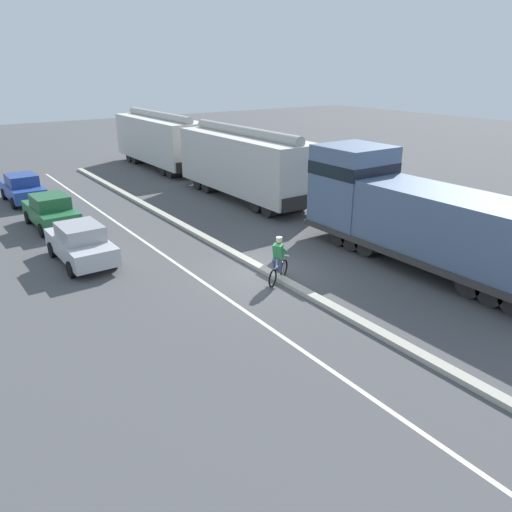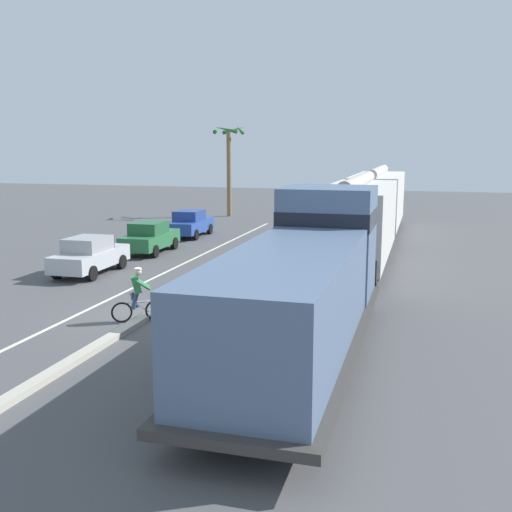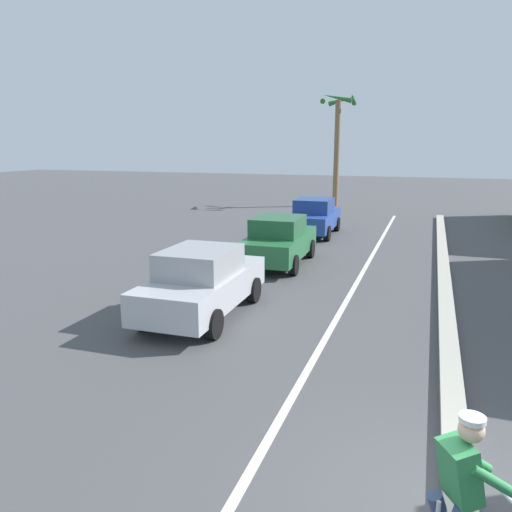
{
  "view_description": "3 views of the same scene",
  "coord_description": "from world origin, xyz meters",
  "px_view_note": "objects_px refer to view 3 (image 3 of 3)",
  "views": [
    {
      "loc": [
        -10.31,
        -14.09,
        7.47
      ],
      "look_at": [
        -0.72,
        -0.26,
        0.97
      ],
      "focal_mm": 35.0,
      "sensor_mm": 36.0,
      "label": 1
    },
    {
      "loc": [
        8.39,
        -17.31,
        5.43
      ],
      "look_at": [
        3.14,
        1.35,
        1.88
      ],
      "focal_mm": 42.0,
      "sensor_mm": 36.0,
      "label": 2
    },
    {
      "loc": [
        -0.54,
        -4.94,
        3.94
      ],
      "look_at": [
        -4.97,
        7.68,
        0.94
      ],
      "focal_mm": 35.0,
      "sensor_mm": 36.0,
      "label": 3
    }
  ],
  "objects_px": {
    "cyclist": "(459,510)",
    "palm_tree_near": "(338,129)",
    "parked_car_silver": "(202,282)",
    "parked_car_blue": "(314,217)",
    "parked_car_green": "(279,240)"
  },
  "relations": [
    {
      "from": "parked_car_blue",
      "to": "parked_car_green",
      "type": "bearing_deg",
      "value": -88.75
    },
    {
      "from": "parked_car_green",
      "to": "parked_car_blue",
      "type": "relative_size",
      "value": 1.0
    },
    {
      "from": "parked_car_silver",
      "to": "parked_car_blue",
      "type": "distance_m",
      "value": 11.38
    },
    {
      "from": "parked_car_silver",
      "to": "parked_car_blue",
      "type": "bearing_deg",
      "value": 89.62
    },
    {
      "from": "palm_tree_near",
      "to": "parked_car_green",
      "type": "bearing_deg",
      "value": -85.85
    },
    {
      "from": "parked_car_silver",
      "to": "parked_car_blue",
      "type": "xyz_separation_m",
      "value": [
        0.08,
        11.38,
        0.0
      ]
    },
    {
      "from": "parked_car_blue",
      "to": "cyclist",
      "type": "height_order",
      "value": "cyclist"
    },
    {
      "from": "parked_car_silver",
      "to": "parked_car_blue",
      "type": "height_order",
      "value": "same"
    },
    {
      "from": "parked_car_blue",
      "to": "parked_car_silver",
      "type": "bearing_deg",
      "value": -90.38
    },
    {
      "from": "cyclist",
      "to": "parked_car_blue",
      "type": "bearing_deg",
      "value": 106.76
    },
    {
      "from": "parked_car_blue",
      "to": "palm_tree_near",
      "type": "bearing_deg",
      "value": 95.68
    },
    {
      "from": "palm_tree_near",
      "to": "parked_car_silver",
      "type": "bearing_deg",
      "value": -87.39
    },
    {
      "from": "cyclist",
      "to": "palm_tree_near",
      "type": "xyz_separation_m",
      "value": [
        -6.33,
        28.43,
        4.08
      ]
    },
    {
      "from": "parked_car_green",
      "to": "cyclist",
      "type": "height_order",
      "value": "cyclist"
    },
    {
      "from": "parked_car_silver",
      "to": "cyclist",
      "type": "bearing_deg",
      "value": -48.5
    }
  ]
}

